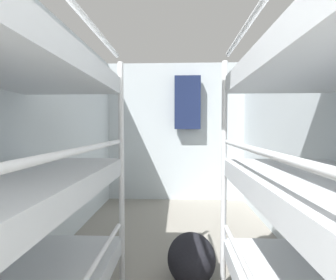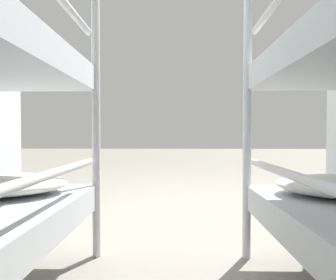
{
  "view_description": "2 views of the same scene",
  "coord_description": "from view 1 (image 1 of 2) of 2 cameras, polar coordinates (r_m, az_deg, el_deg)",
  "views": [
    {
      "loc": [
        0.05,
        0.26,
        1.27
      ],
      "look_at": [
        -0.07,
        3.15,
        1.14
      ],
      "focal_mm": 28.0,
      "sensor_mm": 36.0,
      "label": 1
    },
    {
      "loc": [
        -0.01,
        1.98,
        0.67
      ],
      "look_at": [
        0.01,
        0.88,
        0.64
      ],
      "focal_mm": 28.0,
      "sensor_mm": 36.0,
      "label": 2
    }
  ],
  "objects": [
    {
      "name": "duffel_bag",
      "position": [
        2.38,
        5.11,
        -24.26
      ],
      "size": [
        0.4,
        0.5,
        0.4
      ],
      "color": "black",
      "rests_on": "ground_plane"
    },
    {
      "name": "wall_left",
      "position": [
        2.51,
        -28.05,
        0.7
      ],
      "size": [
        0.06,
        4.98,
        2.4
      ],
      "color": "silver",
      "rests_on": "ground_plane"
    },
    {
      "name": "hanging_coat",
      "position": [
        4.5,
        4.26,
        8.11
      ],
      "size": [
        0.44,
        0.12,
        0.9
      ],
      "color": "#192347"
    },
    {
      "name": "wall_right",
      "position": [
        2.47,
        30.65,
        0.61
      ],
      "size": [
        0.06,
        4.98,
        2.4
      ],
      "color": "silver",
      "rests_on": "ground_plane"
    },
    {
      "name": "wall_back",
      "position": [
        4.63,
        1.67,
        1.76
      ],
      "size": [
        2.5,
        0.06,
        2.4
      ],
      "color": "silver",
      "rests_on": "ground_plane"
    }
  ]
}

